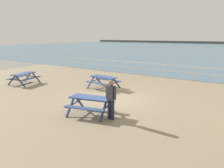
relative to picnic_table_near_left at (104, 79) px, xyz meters
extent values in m
cube|color=gray|center=(1.90, -1.88, -0.68)|extent=(30.00, 24.00, 0.20)
cube|color=white|center=(1.90, 5.87, 0.47)|extent=(23.00, 0.06, 0.06)
cube|color=white|center=(1.90, 5.87, -0.01)|extent=(23.00, 0.05, 0.05)
cylinder|color=white|center=(-9.60, 5.87, -0.06)|extent=(0.07, 0.07, 1.05)
cylinder|color=white|center=(-7.30, 5.87, -0.06)|extent=(0.07, 0.07, 1.05)
cylinder|color=white|center=(-5.00, 5.87, -0.06)|extent=(0.07, 0.07, 1.05)
cylinder|color=white|center=(-2.70, 5.87, -0.06)|extent=(0.07, 0.07, 1.05)
cylinder|color=white|center=(-0.40, 5.87, -0.06)|extent=(0.07, 0.07, 1.05)
cylinder|color=white|center=(1.90, 5.87, -0.06)|extent=(0.07, 0.07, 1.05)
cylinder|color=white|center=(4.20, 5.87, -0.06)|extent=(0.07, 0.07, 1.05)
cube|color=#334C84|center=(0.00, 0.00, 0.17)|extent=(1.83, 0.79, 0.05)
cube|color=#334C84|center=(0.03, 0.62, -0.13)|extent=(1.81, 0.35, 0.04)
cube|color=#334C84|center=(-0.03, -0.62, -0.13)|extent=(1.81, 0.35, 0.04)
cube|color=navy|center=(0.80, 0.34, -0.21)|extent=(0.12, 0.80, 0.79)
cube|color=navy|center=(0.76, -0.41, -0.21)|extent=(0.12, 0.80, 0.79)
cube|color=navy|center=(0.78, -0.04, -0.16)|extent=(0.13, 1.50, 0.04)
cube|color=navy|center=(-0.76, 0.41, -0.21)|extent=(0.12, 0.80, 0.79)
cube|color=navy|center=(-0.80, -0.34, -0.21)|extent=(0.12, 0.80, 0.79)
cube|color=navy|center=(-0.78, 0.04, -0.16)|extent=(0.13, 1.50, 0.04)
cube|color=#334C84|center=(2.40, -4.26, 0.17)|extent=(1.91, 1.10, 0.05)
cube|color=#334C84|center=(2.26, -3.66, -0.13)|extent=(1.81, 0.67, 0.04)
cube|color=#334C84|center=(2.55, -4.87, -0.13)|extent=(1.81, 0.67, 0.04)
cube|color=navy|center=(3.07, -3.72, -0.21)|extent=(0.26, 0.79, 0.79)
cube|color=navy|center=(3.25, -4.45, -0.21)|extent=(0.26, 0.79, 0.79)
cube|color=navy|center=(3.16, -4.08, -0.16)|extent=(0.41, 1.47, 0.04)
cube|color=navy|center=(1.56, -4.08, -0.21)|extent=(0.26, 0.79, 0.79)
cube|color=navy|center=(1.73, -4.81, -0.21)|extent=(0.26, 0.79, 0.79)
cube|color=navy|center=(1.64, -4.45, -0.16)|extent=(0.41, 1.47, 0.04)
cube|color=#334C84|center=(-5.48, -2.13, 0.17)|extent=(1.06, 1.91, 0.05)
cube|color=#334C84|center=(-6.08, -2.25, -0.13)|extent=(0.63, 1.81, 0.04)
cube|color=#334C84|center=(-4.87, -2.00, -0.13)|extent=(0.63, 1.81, 0.04)
cube|color=navy|center=(-6.01, -1.44, -0.21)|extent=(0.79, 0.24, 0.79)
cube|color=navy|center=(-5.27, -1.28, -0.21)|extent=(0.79, 0.24, 0.79)
cube|color=navy|center=(-5.64, -1.36, -0.16)|extent=(1.48, 0.37, 0.04)
cube|color=navy|center=(-5.68, -2.97, -0.21)|extent=(0.79, 0.24, 0.79)
cube|color=navy|center=(-4.95, -2.81, -0.21)|extent=(0.79, 0.24, 0.79)
cube|color=navy|center=(-5.32, -2.89, -0.16)|extent=(1.48, 0.37, 0.04)
cylinder|color=#1E2338|center=(3.60, -4.30, -0.16)|extent=(0.14, 0.14, 0.85)
cylinder|color=#1E2338|center=(3.42, -4.28, -0.16)|extent=(0.14, 0.14, 0.85)
cube|color=#333338|center=(3.51, -4.29, 0.56)|extent=(0.36, 0.26, 0.58)
cylinder|color=#333338|center=(3.73, -4.32, 0.58)|extent=(0.09, 0.09, 0.52)
cylinder|color=#333338|center=(3.29, -4.27, 0.58)|extent=(0.09, 0.09, 0.52)
sphere|color=#9E7051|center=(3.51, -4.29, 0.96)|extent=(0.23, 0.23, 0.23)
torus|color=tan|center=(-7.59, -1.65, -0.53)|extent=(0.55, 0.55, 0.11)
camera|label=1|loc=(8.35, -11.39, 2.81)|focal=35.25mm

